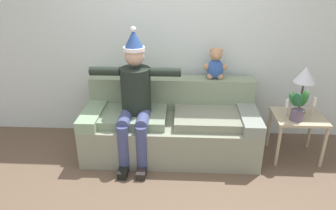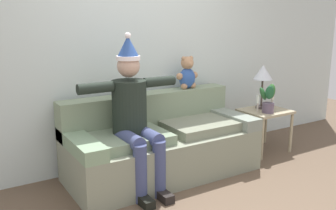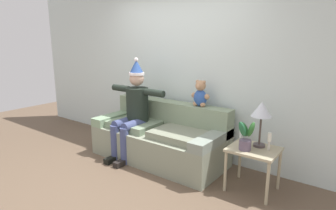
{
  "view_description": "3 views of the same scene",
  "coord_description": "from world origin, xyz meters",
  "px_view_note": "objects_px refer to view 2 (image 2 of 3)",
  "views": [
    {
      "loc": [
        0.14,
        -2.37,
        2.12
      ],
      "look_at": [
        -0.02,
        0.81,
        0.7
      ],
      "focal_mm": 33.82,
      "sensor_mm": 36.0,
      "label": 1
    },
    {
      "loc": [
        -1.94,
        -2.27,
        1.66
      ],
      "look_at": [
        0.04,
        0.94,
        0.78
      ],
      "focal_mm": 39.98,
      "sensor_mm": 36.0,
      "label": 2
    },
    {
      "loc": [
        2.55,
        -2.19,
        1.79
      ],
      "look_at": [
        0.21,
        0.94,
        0.89
      ],
      "focal_mm": 30.48,
      "sensor_mm": 36.0,
      "label": 3
    }
  ],
  "objects_px": {
    "teddy_bear": "(187,74)",
    "potted_plant": "(268,99)",
    "couch": "(161,144)",
    "table_lamp": "(263,74)",
    "candle_tall": "(258,101)",
    "side_table": "(265,116)",
    "candle_short": "(272,98)",
    "person_seated": "(134,112)"
  },
  "relations": [
    {
      "from": "teddy_bear",
      "to": "potted_plant",
      "type": "xyz_separation_m",
      "value": [
        0.88,
        -0.45,
        -0.31
      ]
    },
    {
      "from": "couch",
      "to": "table_lamp",
      "type": "xyz_separation_m",
      "value": [
        1.5,
        0.02,
        0.64
      ]
    },
    {
      "from": "table_lamp",
      "to": "candle_tall",
      "type": "bearing_deg",
      "value": -146.99
    },
    {
      "from": "side_table",
      "to": "couch",
      "type": "bearing_deg",
      "value": 176.85
    },
    {
      "from": "potted_plant",
      "to": "candle_short",
      "type": "xyz_separation_m",
      "value": [
        0.23,
        0.14,
        -0.03
      ]
    },
    {
      "from": "teddy_bear",
      "to": "candle_tall",
      "type": "bearing_deg",
      "value": -24.92
    },
    {
      "from": "person_seated",
      "to": "teddy_bear",
      "type": "xyz_separation_m",
      "value": [
        0.92,
        0.43,
        0.24
      ]
    },
    {
      "from": "candle_tall",
      "to": "teddy_bear",
      "type": "bearing_deg",
      "value": 155.08
    },
    {
      "from": "couch",
      "to": "candle_tall",
      "type": "height_order",
      "value": "couch"
    },
    {
      "from": "person_seated",
      "to": "candle_tall",
      "type": "distance_m",
      "value": 1.71
    },
    {
      "from": "table_lamp",
      "to": "candle_short",
      "type": "bearing_deg",
      "value": -23.63
    },
    {
      "from": "couch",
      "to": "person_seated",
      "type": "xyz_separation_m",
      "value": [
        -0.4,
        -0.17,
        0.44
      ]
    },
    {
      "from": "person_seated",
      "to": "table_lamp",
      "type": "xyz_separation_m",
      "value": [
        1.89,
        0.18,
        0.19
      ]
    },
    {
      "from": "teddy_bear",
      "to": "candle_tall",
      "type": "height_order",
      "value": "teddy_bear"
    },
    {
      "from": "table_lamp",
      "to": "teddy_bear",
      "type": "bearing_deg",
      "value": 165.61
    },
    {
      "from": "teddy_bear",
      "to": "candle_tall",
      "type": "distance_m",
      "value": 0.94
    },
    {
      "from": "candle_short",
      "to": "table_lamp",
      "type": "bearing_deg",
      "value": 156.37
    },
    {
      "from": "potted_plant",
      "to": "candle_short",
      "type": "height_order",
      "value": "potted_plant"
    },
    {
      "from": "candle_tall",
      "to": "candle_short",
      "type": "height_order",
      "value": "same"
    },
    {
      "from": "teddy_bear",
      "to": "table_lamp",
      "type": "distance_m",
      "value": 1.01
    },
    {
      "from": "potted_plant",
      "to": "candle_tall",
      "type": "bearing_deg",
      "value": 134.99
    },
    {
      "from": "person_seated",
      "to": "table_lamp",
      "type": "height_order",
      "value": "person_seated"
    },
    {
      "from": "table_lamp",
      "to": "couch",
      "type": "bearing_deg",
      "value": -179.34
    },
    {
      "from": "person_seated",
      "to": "candle_tall",
      "type": "relative_size",
      "value": 7.2
    },
    {
      "from": "table_lamp",
      "to": "candle_short",
      "type": "height_order",
      "value": "table_lamp"
    },
    {
      "from": "couch",
      "to": "teddy_bear",
      "type": "bearing_deg",
      "value": 27.12
    },
    {
      "from": "potted_plant",
      "to": "table_lamp",
      "type": "bearing_deg",
      "value": 63.66
    },
    {
      "from": "person_seated",
      "to": "table_lamp",
      "type": "distance_m",
      "value": 1.91
    },
    {
      "from": "teddy_bear",
      "to": "candle_short",
      "type": "height_order",
      "value": "teddy_bear"
    },
    {
      "from": "couch",
      "to": "potted_plant",
      "type": "bearing_deg",
      "value": -7.48
    },
    {
      "from": "potted_plant",
      "to": "candle_short",
      "type": "bearing_deg",
      "value": 31.54
    },
    {
      "from": "side_table",
      "to": "potted_plant",
      "type": "height_order",
      "value": "potted_plant"
    },
    {
      "from": "teddy_bear",
      "to": "table_lamp",
      "type": "bearing_deg",
      "value": -14.39
    },
    {
      "from": "teddy_bear",
      "to": "candle_short",
      "type": "bearing_deg",
      "value": -15.55
    },
    {
      "from": "couch",
      "to": "table_lamp",
      "type": "height_order",
      "value": "table_lamp"
    },
    {
      "from": "teddy_bear",
      "to": "side_table",
      "type": "height_order",
      "value": "teddy_bear"
    },
    {
      "from": "side_table",
      "to": "table_lamp",
      "type": "bearing_deg",
      "value": 76.0
    },
    {
      "from": "person_seated",
      "to": "couch",
      "type": "bearing_deg",
      "value": 22.63
    },
    {
      "from": "person_seated",
      "to": "potted_plant",
      "type": "xyz_separation_m",
      "value": [
        1.79,
        -0.02,
        -0.07
      ]
    },
    {
      "from": "person_seated",
      "to": "side_table",
      "type": "distance_m",
      "value": 1.9
    },
    {
      "from": "candle_short",
      "to": "candle_tall",
      "type": "bearing_deg",
      "value": -169.2
    },
    {
      "from": "couch",
      "to": "person_seated",
      "type": "distance_m",
      "value": 0.62
    }
  ]
}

